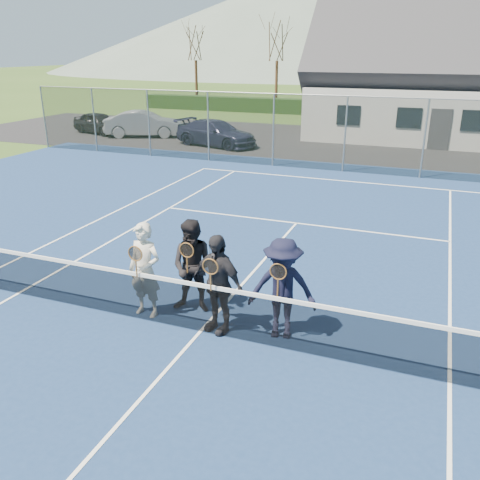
{
  "coord_description": "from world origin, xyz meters",
  "views": [
    {
      "loc": [
        3.49,
        -7.04,
        4.7
      ],
      "look_at": [
        0.17,
        1.5,
        1.25
      ],
      "focal_mm": 38.0,
      "sensor_mm": 36.0,
      "label": 1
    }
  ],
  "objects": [
    {
      "name": "ground",
      "position": [
        0.0,
        20.0,
        0.0
      ],
      "size": [
        220.0,
        220.0,
        0.0
      ],
      "primitive_type": "plane",
      "color": "#304A1A",
      "rests_on": "ground"
    },
    {
      "name": "court_surface",
      "position": [
        0.0,
        0.0,
        0.01
      ],
      "size": [
        30.0,
        30.0,
        0.02
      ],
      "primitive_type": "cube",
      "color": "navy",
      "rests_on": "ground"
    },
    {
      "name": "tarmac_carpark",
      "position": [
        -4.0,
        20.0,
        0.01
      ],
      "size": [
        40.0,
        12.0,
        0.01
      ],
      "primitive_type": "cube",
      "color": "black",
      "rests_on": "ground"
    },
    {
      "name": "hedge_row",
      "position": [
        0.0,
        32.0,
        0.55
      ],
      "size": [
        40.0,
        1.2,
        1.1
      ],
      "primitive_type": "cube",
      "color": "black",
      "rests_on": "ground"
    },
    {
      "name": "hill_west",
      "position": [
        -25.0,
        95.0,
        9.0
      ],
      "size": [
        110.0,
        110.0,
        18.0
      ],
      "primitive_type": "cone",
      "color": "#536459",
      "rests_on": "ground"
    },
    {
      "name": "car_a",
      "position": [
        -15.32,
        18.34,
        0.62
      ],
      "size": [
        3.89,
        2.49,
        1.23
      ],
      "primitive_type": "imported",
      "rotation": [
        0.0,
        0.0,
        1.26
      ],
      "color": "black",
      "rests_on": "ground"
    },
    {
      "name": "car_b",
      "position": [
        -12.2,
        18.26,
        0.72
      ],
      "size": [
        4.62,
        2.98,
        1.44
      ],
      "primitive_type": "imported",
      "rotation": [
        0.0,
        0.0,
        1.94
      ],
      "color": "gray",
      "rests_on": "ground"
    },
    {
      "name": "car_c",
      "position": [
        -7.21,
        17.07,
        0.65
      ],
      "size": [
        4.82,
        2.91,
        1.31
      ],
      "primitive_type": "imported",
      "rotation": [
        0.0,
        0.0,
        1.31
      ],
      "color": "#1A1A34",
      "rests_on": "ground"
    },
    {
      "name": "court_markings",
      "position": [
        0.0,
        0.0,
        0.02
      ],
      "size": [
        11.03,
        23.83,
        0.01
      ],
      "color": "white",
      "rests_on": "court_surface"
    },
    {
      "name": "tennis_net",
      "position": [
        0.0,
        0.0,
        0.54
      ],
      "size": [
        11.68,
        0.08,
        1.1
      ],
      "color": "slate",
      "rests_on": "ground"
    },
    {
      "name": "perimeter_fence",
      "position": [
        0.0,
        13.5,
        1.52
      ],
      "size": [
        30.07,
        0.07,
        3.02
      ],
      "color": "slate",
      "rests_on": "ground"
    },
    {
      "name": "clubhouse",
      "position": [
        4.0,
        24.0,
        3.99
      ],
      "size": [
        15.6,
        8.2,
        7.7
      ],
      "color": "silver",
      "rests_on": "ground"
    },
    {
      "name": "tree_a",
      "position": [
        -16.0,
        33.0,
        5.79
      ],
      "size": [
        3.2,
        3.2,
        7.77
      ],
      "color": "#352013",
      "rests_on": "ground"
    },
    {
      "name": "tree_b",
      "position": [
        -9.0,
        33.0,
        5.79
      ],
      "size": [
        3.2,
        3.2,
        7.77
      ],
      "color": "#3B2315",
      "rests_on": "ground"
    },
    {
      "name": "tree_c",
      "position": [
        2.0,
        33.0,
        5.79
      ],
      "size": [
        3.2,
        3.2,
        7.77
      ],
      "color": "#352013",
      "rests_on": "ground"
    },
    {
      "name": "player_a",
      "position": [
        -1.2,
        0.22,
        0.92
      ],
      "size": [
        0.68,
        0.52,
        1.8
      ],
      "color": "beige",
      "rests_on": "court_surface"
    },
    {
      "name": "player_b",
      "position": [
        -0.44,
        0.7,
        0.92
      ],
      "size": [
        0.97,
        0.8,
        1.8
      ],
      "color": "black",
      "rests_on": "court_surface"
    },
    {
      "name": "player_c",
      "position": [
        0.26,
        0.19,
        0.92
      ],
      "size": [
        1.14,
        0.73,
        1.8
      ],
      "color": "black",
      "rests_on": "court_surface"
    },
    {
      "name": "player_d",
      "position": [
        1.36,
        0.4,
        0.92
      ],
      "size": [
        1.26,
        0.87,
        1.8
      ],
      "color": "black",
      "rests_on": "court_surface"
    }
  ]
}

